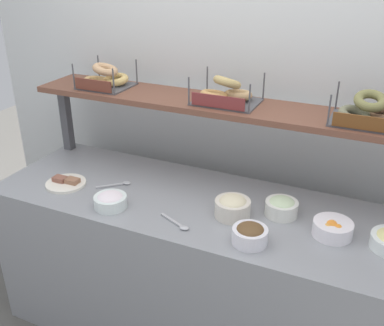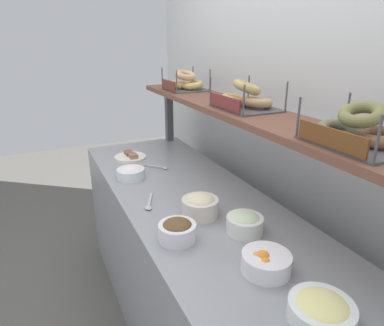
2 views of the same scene
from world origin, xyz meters
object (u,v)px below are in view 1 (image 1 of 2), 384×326
bowl_cream_cheese (110,200)px  bowl_fruit_salad (333,228)px  bowl_chocolate_spread (250,234)px  serving_spoon_by_edge (119,184)px  bagel_basket_sesame (226,93)px  bagel_basket_poppy (368,113)px  bowl_scallion_spread (282,207)px  bowl_potato_salad (233,206)px  bagel_basket_plain (105,79)px  serving_spoon_near_plate (178,224)px  serving_plate_white (66,183)px

bowl_cream_cheese → bowl_fruit_salad: bearing=11.0°
bowl_chocolate_spread → serving_spoon_by_edge: bowl_chocolate_spread is taller
bowl_chocolate_spread → bagel_basket_sesame: 0.72m
bowl_chocolate_spread → serving_spoon_by_edge: (-0.78, 0.21, -0.04)m
bowl_cream_cheese → bagel_basket_poppy: size_ratio=0.50×
bowl_cream_cheese → bowl_fruit_salad: size_ratio=0.93×
bowl_cream_cheese → bowl_chocolate_spread: (0.70, -0.00, 0.01)m
bowl_scallion_spread → bowl_fruit_salad: size_ratio=0.89×
bowl_chocolate_spread → bowl_potato_salad: bearing=129.2°
bagel_basket_plain → bagel_basket_sesame: size_ratio=0.87×
serving_spoon_near_plate → bagel_basket_sesame: 0.69m
bagel_basket_plain → serving_spoon_by_edge: bearing=-50.5°
bowl_fruit_salad → bowl_potato_salad: bearing=-176.2°
bowl_fruit_salad → bowl_chocolate_spread: size_ratio=1.13×
bowl_fruit_salad → serving_spoon_near_plate: 0.67m
serving_spoon_near_plate → bagel_basket_poppy: bagel_basket_poppy is taller
bowl_fruit_salad → bagel_basket_plain: (-1.32, 0.29, 0.44)m
serving_spoon_by_edge → bagel_basket_poppy: bagel_basket_poppy is taller
bowl_potato_salad → bowl_scallion_spread: 0.23m
bowl_fruit_salad → bagel_basket_plain: 1.42m
bowl_potato_salad → bowl_fruit_salad: bowl_potato_salad is taller
serving_plate_white → bagel_basket_sesame: bearing=28.6°
bowl_cream_cheese → bagel_basket_sesame: bagel_basket_sesame is taller
bowl_scallion_spread → bowl_chocolate_spread: (-0.07, -0.27, -0.00)m
bowl_chocolate_spread → serving_plate_white: (-1.04, 0.09, -0.03)m
serving_plate_white → bagel_basket_poppy: bagel_basket_poppy is taller
bowl_chocolate_spread → serving_plate_white: bowl_chocolate_spread is taller
serving_spoon_by_edge → bagel_basket_sesame: size_ratio=0.46×
bowl_potato_salad → serving_spoon_by_edge: 0.64m
bowl_potato_salad → bagel_basket_plain: 1.02m
serving_plate_white → bowl_potato_salad: bearing=4.7°
bagel_basket_poppy → bowl_cream_cheese: bearing=-155.8°
bowl_potato_salad → bagel_basket_sesame: (-0.17, 0.32, 0.43)m
bowl_potato_salad → bagel_basket_poppy: bagel_basket_poppy is taller
bowl_chocolate_spread → serving_plate_white: bearing=174.8°
bowl_scallion_spread → bowl_chocolate_spread: same height
bowl_scallion_spread → bowl_chocolate_spread: 0.28m
bowl_potato_salad → bowl_chocolate_spread: size_ratio=1.10×
serving_spoon_near_plate → bagel_basket_plain: 0.96m
bagel_basket_sesame → bowl_scallion_spread: bearing=-30.7°
bowl_chocolate_spread → bowl_scallion_spread: bearing=76.6°
bowl_cream_cheese → bagel_basket_poppy: bearing=24.2°
serving_spoon_by_edge → bagel_basket_plain: size_ratio=0.52×
bowl_potato_salad → bagel_basket_sesame: bearing=117.4°
bowl_fruit_salad → serving_spoon_near_plate: size_ratio=1.00×
bowl_cream_cheese → serving_spoon_near_plate: size_ratio=0.92×
bowl_cream_cheese → bagel_basket_plain: bagel_basket_plain is taller
bowl_cream_cheese → serving_spoon_by_edge: 0.22m
bowl_cream_cheese → bowl_chocolate_spread: 0.70m
bowl_fruit_salad → serving_spoon_by_edge: bowl_fruit_salad is taller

